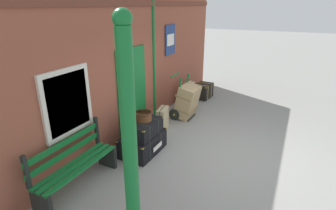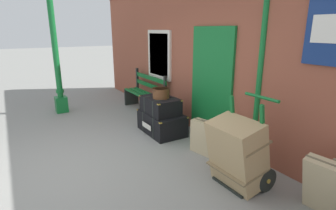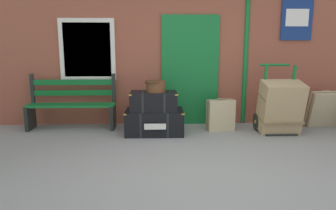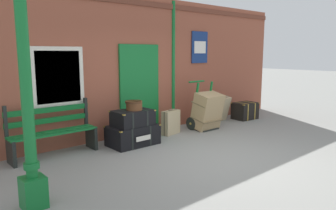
% 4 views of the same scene
% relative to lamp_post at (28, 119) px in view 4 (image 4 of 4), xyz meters
% --- Properties ---
extents(ground_plane, '(60.00, 60.00, 0.00)m').
position_rel_lamp_post_xyz_m(ground_plane, '(3.19, -0.28, -1.13)').
color(ground_plane, gray).
extents(brick_facade, '(10.40, 0.35, 3.20)m').
position_rel_lamp_post_xyz_m(brick_facade, '(3.18, 2.32, 0.47)').
color(brick_facade, brown).
rests_on(brick_facade, ground).
extents(lamp_post, '(0.28, 0.28, 2.98)m').
position_rel_lamp_post_xyz_m(lamp_post, '(0.00, 0.00, 0.00)').
color(lamp_post, '#146B2D').
rests_on(lamp_post, ground).
extents(platform_bench, '(1.60, 0.43, 1.01)m').
position_rel_lamp_post_xyz_m(platform_bench, '(1.02, 1.88, -0.69)').
color(platform_bench, '#146B2D').
rests_on(platform_bench, ground).
extents(steamer_trunk_base, '(1.02, 0.69, 0.43)m').
position_rel_lamp_post_xyz_m(steamer_trunk_base, '(2.55, 1.48, -0.92)').
color(steamer_trunk_base, black).
rests_on(steamer_trunk_base, ground).
extents(steamer_trunk_middle, '(0.81, 0.55, 0.33)m').
position_rel_lamp_post_xyz_m(steamer_trunk_middle, '(2.54, 1.45, -0.55)').
color(steamer_trunk_middle, black).
rests_on(steamer_trunk_middle, steamer_trunk_base).
extents(round_hatbox, '(0.35, 0.35, 0.19)m').
position_rel_lamp_post_xyz_m(round_hatbox, '(2.58, 1.45, -0.28)').
color(round_hatbox, brown).
rests_on(round_hatbox, steamer_trunk_middle).
extents(porters_trolley, '(0.71, 0.56, 1.21)m').
position_rel_lamp_post_xyz_m(porters_trolley, '(4.73, 1.53, -0.86)').
color(porters_trolley, black).
rests_on(porters_trolley, ground).
extents(large_brown_trunk, '(0.70, 0.61, 0.95)m').
position_rel_lamp_post_xyz_m(large_brown_trunk, '(4.73, 1.36, -0.66)').
color(large_brown_trunk, tan).
rests_on(large_brown_trunk, ground).
extents(suitcase_olive, '(0.52, 0.29, 0.60)m').
position_rel_lamp_post_xyz_m(suitcase_olive, '(3.75, 1.62, -0.85)').
color(suitcase_olive, tan).
rests_on(suitcase_olive, ground).
extents(suitcase_charcoal, '(0.65, 0.38, 0.71)m').
position_rel_lamp_post_xyz_m(suitcase_charcoal, '(5.77, 1.79, -0.79)').
color(suitcase_charcoal, tan).
rests_on(suitcase_charcoal, ground).
extents(corner_trunk, '(0.73, 0.54, 0.49)m').
position_rel_lamp_post_xyz_m(corner_trunk, '(6.55, 1.52, -0.89)').
color(corner_trunk, black).
rests_on(corner_trunk, ground).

